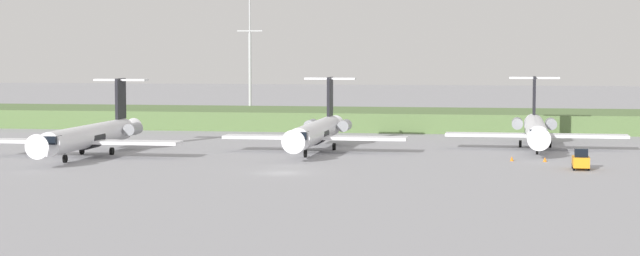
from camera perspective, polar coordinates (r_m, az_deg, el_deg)
The scene contains 9 objects.
ground_plane at distance 144.12m, azimuth 0.43°, elevation -1.01°, with size 500.00×500.00×0.00m, color #939399.
grass_berm at distance 178.84m, azimuth 2.22°, elevation 0.46°, with size 320.00×20.00×2.97m, color #597542.
regional_jet_second at distance 135.39m, azimuth -11.64°, elevation -0.35°, with size 22.81×31.00×9.00m.
regional_jet_third at distance 138.78m, azimuth -0.16°, elevation -0.15°, with size 22.81×31.00×9.00m.
regional_jet_fourth at distance 145.04m, azimuth 10.99°, elevation -0.05°, with size 22.81×31.00×9.00m.
antenna_mast at distance 191.68m, azimuth -3.61°, elevation 3.26°, with size 4.40×0.50×24.24m.
baggage_tug at distance 120.86m, azimuth 13.21°, elevation -1.62°, with size 1.72×3.20×2.30m.
safety_cone_front_marker at distance 128.75m, azimuth 9.79°, elevation -1.56°, with size 0.44×0.44×0.55m, color orange.
safety_cone_mid_marker at distance 128.51m, azimuth 11.44°, elevation -1.59°, with size 0.44×0.44×0.55m, color orange.
Camera 1 is at (22.76, -111.74, 12.80)m, focal length 62.50 mm.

